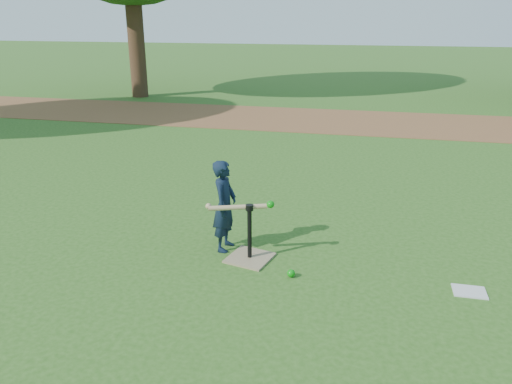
# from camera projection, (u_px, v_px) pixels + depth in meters

# --- Properties ---
(ground) EXTENTS (80.00, 80.00, 0.00)m
(ground) POSITION_uv_depth(u_px,v_px,m) (251.00, 257.00, 5.33)
(ground) COLOR #285116
(ground) RESTS_ON ground
(dirt_strip) EXTENTS (24.00, 3.00, 0.01)m
(dirt_strip) POSITION_uv_depth(u_px,v_px,m) (322.00, 120.00, 12.21)
(dirt_strip) COLOR brown
(dirt_strip) RESTS_ON ground
(child) EXTENTS (0.26, 0.38, 1.01)m
(child) POSITION_uv_depth(u_px,v_px,m) (225.00, 206.00, 5.37)
(child) COLOR black
(child) RESTS_ON ground
(wiffle_ball_ground) EXTENTS (0.08, 0.08, 0.08)m
(wiffle_ball_ground) POSITION_uv_depth(u_px,v_px,m) (291.00, 273.00, 4.92)
(wiffle_ball_ground) COLOR #0C850E
(wiffle_ball_ground) RESTS_ON ground
(clipboard) EXTENTS (0.30, 0.23, 0.01)m
(clipboard) POSITION_uv_depth(u_px,v_px,m) (469.00, 291.00, 4.66)
(clipboard) COLOR silver
(clipboard) RESTS_ON ground
(batting_tee) EXTENTS (0.52, 0.52, 0.61)m
(batting_tee) POSITION_uv_depth(u_px,v_px,m) (250.00, 249.00, 5.26)
(batting_tee) COLOR #907D5B
(batting_tee) RESTS_ON ground
(swing_action) EXTENTS (0.70, 0.25, 0.10)m
(swing_action) POSITION_uv_depth(u_px,v_px,m) (241.00, 207.00, 5.11)
(swing_action) COLOR tan
(swing_action) RESTS_ON ground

